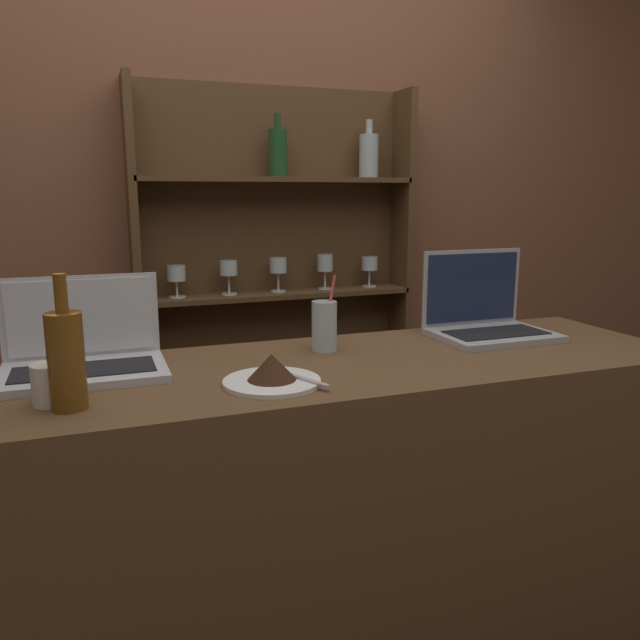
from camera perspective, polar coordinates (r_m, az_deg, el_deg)
The scene contains 9 objects.
bar_counter at distance 1.71m, azimuth 2.93°, elevation -20.10°, with size 1.68×0.54×1.00m.
back_wall at distance 2.58m, azimuth -7.35°, elevation 10.44°, with size 7.00×0.06×2.70m.
back_shelf at distance 2.57m, azimuth -3.91°, elevation 1.39°, with size 1.13×0.18×1.81m.
laptop_near at distance 1.50m, azimuth -20.82°, elevation -2.87°, with size 0.35×0.24×0.21m.
laptop_far at distance 1.82m, azimuth 14.90°, elevation 0.22°, with size 0.32×0.23×0.24m.
cake_plate at distance 1.32m, azimuth -4.41°, elevation -4.87°, with size 0.21×0.21×0.07m.
water_glass at distance 1.59m, azimuth 0.40°, elevation -0.54°, with size 0.06×0.06×0.19m.
wine_bottle_amber at distance 1.24m, azimuth -22.20°, elevation -3.27°, with size 0.07×0.07×0.25m.
coffee_cup at distance 1.30m, azimuth -23.40°, elevation -5.41°, with size 0.07×0.07×0.08m.
Camera 1 is at (-0.58, -1.07, 1.40)m, focal length 35.00 mm.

